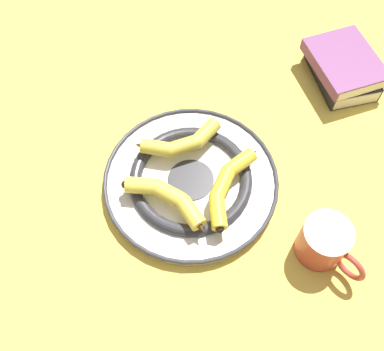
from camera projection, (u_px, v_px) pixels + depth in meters
The scene contains 7 objects.
ground_plane at pixel (192, 182), 0.92m from camera, with size 2.80×2.80×0.00m, color gold.
decorative_bowl at pixel (192, 181), 0.90m from camera, with size 0.35×0.35×0.04m.
banana_a at pixel (227, 184), 0.86m from camera, with size 0.20×0.08×0.03m.
banana_b at pixel (169, 198), 0.84m from camera, with size 0.09×0.19×0.03m.
banana_c at pixel (181, 143), 0.90m from camera, with size 0.12×0.16×0.03m.
book_stack at pixel (343, 68), 1.02m from camera, with size 0.22×0.21×0.07m.
coffee_mug at pixel (325, 242), 0.81m from camera, with size 0.10×0.12×0.09m.
Camera 1 is at (-0.42, -0.11, 0.81)m, focal length 42.00 mm.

